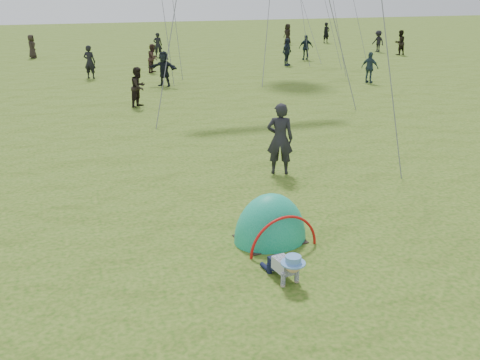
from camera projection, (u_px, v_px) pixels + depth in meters
name	position (u px, v px, depth m)	size (l,w,h in m)	color
ground	(347.00, 281.00, 9.31)	(140.00, 140.00, 0.00)	#204C0D
crawling_toddler	(286.00, 265.00, 9.22)	(0.54, 0.77, 0.59)	black
popup_tent	(270.00, 239.00, 10.83)	(1.51, 1.24, 1.95)	#068E64
standing_adult	(280.00, 139.00, 14.30)	(0.71, 0.47, 1.95)	black
crowd_person_0	(90.00, 62.00, 29.12)	(0.65, 0.43, 1.79)	black
crowd_person_1	(400.00, 43.00, 38.95)	(0.86, 0.67, 1.77)	black
crowd_person_2	(287.00, 52.00, 33.77)	(1.00, 0.41, 1.70)	#1C2433
crowd_person_3	(378.00, 41.00, 40.85)	(1.03, 0.59, 1.59)	black
crowd_person_4	(288.00, 34.00, 45.98)	(0.84, 0.55, 1.73)	black
crowd_person_6	(326.00, 33.00, 47.00)	(0.64, 0.42, 1.76)	black
crowd_person_7	(153.00, 58.00, 31.19)	(0.79, 0.62, 1.63)	#34211F
crowd_person_8	(306.00, 48.00, 36.37)	(0.98, 0.41, 1.66)	#17222C
crowd_person_10	(32.00, 47.00, 37.23)	(0.79, 0.51, 1.61)	black
crowd_person_11	(164.00, 69.00, 26.94)	(1.61, 0.51, 1.74)	black
crowd_person_12	(158.00, 45.00, 37.94)	(0.61, 0.40, 1.68)	black
crowd_person_13	(139.00, 87.00, 22.35)	(0.81, 0.63, 1.66)	black
crowd_person_14	(370.00, 68.00, 27.82)	(0.93, 0.39, 1.59)	#293C48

